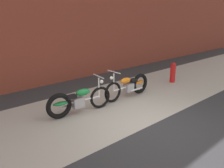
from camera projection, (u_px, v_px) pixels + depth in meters
name	position (u px, v px, depth m)	size (l,w,h in m)	color
ground_plane	(149.00, 126.00, 5.83)	(80.00, 80.00, 0.00)	#2D2D30
sidewalk_slab	(106.00, 106.00, 7.09)	(36.00, 3.50, 0.01)	#9E998E
brick_building_wall	(48.00, 8.00, 8.68)	(36.00, 0.50, 5.95)	brown
motorcycle_green	(76.00, 101.00, 6.40)	(2.00, 0.62, 1.03)	black
motorcycle_orange	(130.00, 85.00, 7.79)	(2.01, 0.58, 1.03)	black
fire_hydrant	(173.00, 72.00, 9.41)	(0.22, 0.22, 0.84)	red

